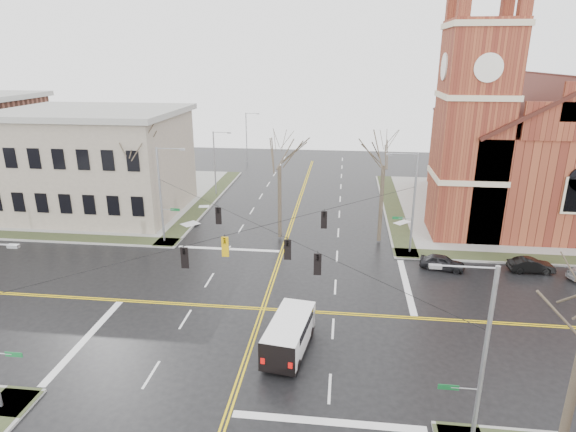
# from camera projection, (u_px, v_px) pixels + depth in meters

# --- Properties ---
(ground) EXTENTS (120.00, 120.00, 0.00)m
(ground) POSITION_uv_depth(u_px,v_px,m) (263.00, 309.00, 33.94)
(ground) COLOR black
(ground) RESTS_ON ground
(sidewalks) EXTENTS (80.00, 80.00, 0.17)m
(sidewalks) POSITION_uv_depth(u_px,v_px,m) (263.00, 308.00, 33.92)
(sidewalks) COLOR gray
(sidewalks) RESTS_ON ground
(road_markings) EXTENTS (100.00, 100.00, 0.01)m
(road_markings) POSITION_uv_depth(u_px,v_px,m) (263.00, 309.00, 33.94)
(road_markings) COLOR gold
(road_markings) RESTS_ON ground
(church) EXTENTS (24.28, 27.48, 27.50)m
(church) POSITION_uv_depth(u_px,v_px,m) (526.00, 139.00, 51.81)
(church) COLOR maroon
(church) RESTS_ON ground
(civic_building_a) EXTENTS (18.00, 14.00, 11.00)m
(civic_building_a) POSITION_uv_depth(u_px,v_px,m) (97.00, 164.00, 53.47)
(civic_building_a) COLOR gray
(civic_building_a) RESTS_ON ground
(signal_pole_ne) EXTENTS (2.75, 0.22, 9.00)m
(signal_pole_ne) POSITION_uv_depth(u_px,v_px,m) (412.00, 201.00, 41.92)
(signal_pole_ne) COLOR gray
(signal_pole_ne) RESTS_ON ground
(signal_pole_nw) EXTENTS (2.75, 0.22, 9.00)m
(signal_pole_nw) POSITION_uv_depth(u_px,v_px,m) (162.00, 192.00, 44.45)
(signal_pole_nw) COLOR gray
(signal_pole_nw) RESTS_ON ground
(signal_pole_se) EXTENTS (2.75, 0.22, 9.00)m
(signal_pole_se) POSITION_uv_depth(u_px,v_px,m) (480.00, 357.00, 20.28)
(signal_pole_se) COLOR gray
(signal_pole_se) RESTS_ON ground
(span_wires) EXTENTS (23.02, 23.02, 0.03)m
(span_wires) POSITION_uv_depth(u_px,v_px,m) (261.00, 226.00, 31.97)
(span_wires) COLOR black
(span_wires) RESTS_ON ground
(traffic_signals) EXTENTS (8.21, 8.26, 1.30)m
(traffic_signals) POSITION_uv_depth(u_px,v_px,m) (260.00, 240.00, 31.58)
(traffic_signals) COLOR black
(traffic_signals) RESTS_ON ground
(streetlight_north_a) EXTENTS (2.30, 0.20, 8.00)m
(streetlight_north_a) POSITION_uv_depth(u_px,v_px,m) (216.00, 161.00, 60.06)
(streetlight_north_a) COLOR gray
(streetlight_north_a) RESTS_ON ground
(streetlight_north_b) EXTENTS (2.30, 0.20, 8.00)m
(streetlight_north_b) POSITION_uv_depth(u_px,v_px,m) (247.00, 135.00, 78.88)
(streetlight_north_b) COLOR gray
(streetlight_north_b) RESTS_ON ground
(cargo_van) EXTENTS (2.87, 5.70, 2.07)m
(cargo_van) POSITION_uv_depth(u_px,v_px,m) (290.00, 331.00, 28.95)
(cargo_van) COLOR white
(cargo_van) RESTS_ON ground
(parked_car_a) EXTENTS (3.87, 2.31, 1.23)m
(parked_car_a) POSITION_uv_depth(u_px,v_px,m) (442.00, 262.00, 40.06)
(parked_car_a) COLOR black
(parked_car_a) RESTS_ON ground
(parked_car_b) EXTENTS (3.66, 1.45, 1.19)m
(parked_car_b) POSITION_uv_depth(u_px,v_px,m) (531.00, 265.00, 39.53)
(parked_car_b) COLOR black
(parked_car_b) RESTS_ON ground
(tree_nw_far) EXTENTS (4.00, 4.00, 11.52)m
(tree_nw_far) POSITION_uv_depth(u_px,v_px,m) (138.00, 150.00, 46.35)
(tree_nw_far) COLOR #3A3125
(tree_nw_far) RESTS_ON ground
(tree_nw_near) EXTENTS (4.00, 4.00, 10.57)m
(tree_nw_near) POSITION_uv_depth(u_px,v_px,m) (279.00, 161.00, 44.60)
(tree_nw_near) COLOR #3A3125
(tree_nw_near) RESTS_ON ground
(tree_ne) EXTENTS (4.00, 4.00, 10.96)m
(tree_ne) POSITION_uv_depth(u_px,v_px,m) (384.00, 160.00, 43.53)
(tree_ne) COLOR #3A3125
(tree_ne) RESTS_ON ground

